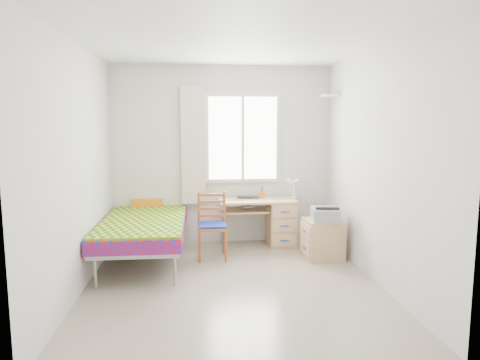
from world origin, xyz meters
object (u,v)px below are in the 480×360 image
(printer, at_px, (325,214))
(cabinet, at_px, (323,239))
(bed, at_px, (146,222))
(chair, at_px, (213,221))
(desk, at_px, (276,220))

(printer, bearing_deg, cabinet, 117.80)
(bed, relative_size, cabinet, 4.28)
(cabinet, height_order, printer, printer)
(chair, xyz_separation_m, printer, (1.45, -0.24, 0.12))
(bed, xyz_separation_m, printer, (2.32, -0.35, 0.14))
(printer, bearing_deg, chair, 178.90)
(desk, bearing_deg, printer, -55.29)
(desk, distance_m, printer, 0.90)
(desk, xyz_separation_m, chair, (-0.94, -0.47, 0.11))
(chair, distance_m, printer, 1.47)
(bed, bearing_deg, printer, -8.20)
(desk, bearing_deg, bed, -170.01)
(cabinet, relative_size, printer, 1.21)
(bed, height_order, cabinet, bed)
(bed, height_order, printer, bed)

